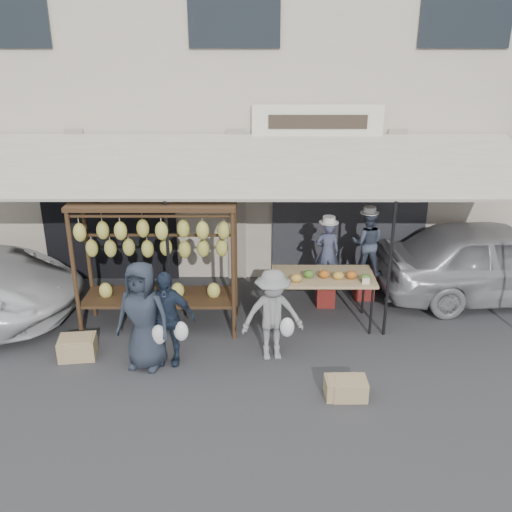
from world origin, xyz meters
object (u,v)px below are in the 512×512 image
Objects in this scene: sedan at (495,261)px; vendor_right at (367,243)px; customer_mid at (166,318)px; crate_near_b at (349,388)px; banana_rack at (156,241)px; produce_table at (323,278)px; customer_left at (143,316)px; crate_far at (78,347)px; customer_right at (273,315)px; vendor_left at (327,252)px; crate_near_a at (342,388)px.

vendor_right is at bearing 85.84° from sedan.
customer_mid is at bearing 43.58° from vendor_right.
sedan is (3.14, 3.16, 0.60)m from crate_near_b.
banana_rack reaches higher than sedan.
produce_table is 1.02× the size of customer_left.
vendor_right reaches higher than customer_mid.
crate_far is 0.13× the size of sedan.
vendor_right is at bearing 17.99° from banana_rack.
produce_table is 1.17× the size of customer_right.
crate_far is (-1.41, 0.13, -0.58)m from customer_mid.
vendor_left is (0.15, 0.74, 0.17)m from produce_table.
vendor_right is 3.37m from crate_near_a.
banana_rack is at bearing 145.94° from crate_near_b.
sedan is at bearing 35.15° from customer_left.
customer_left reaches higher than sedan.
customer_right is at bearing -26.71° from banana_rack.
vendor_right is 2.21× the size of crate_far.
crate_near_a is (-0.84, -3.12, -0.96)m from vendor_right.
customer_right is at bearing -129.43° from produce_table.
sedan is at bearing 18.16° from produce_table.
crate_near_a is 4.06m from crate_far.
customer_mid is 6.19m from sedan.
customer_left is 3.58× the size of crate_near_b.
customer_left reaches higher than customer_mid.
customer_mid is at bearing -154.31° from produce_table.
vendor_left is at bearing 88.35° from crate_near_a.
vendor_right is at bearing 41.71° from customer_right.
crate_far is at bearing 22.71° from vendor_left.
customer_right reaches higher than produce_table.
vendor_right is 2.43m from sedan.
vendor_left is at bearing 78.86° from produce_table.
vendor_right is 4.36m from customer_left.
produce_table is 3.05m from customer_left.
customer_right is (-0.87, -1.06, -0.15)m from produce_table.
crate_near_a is at bearing -55.52° from customer_right.
produce_table is at bearing 38.74° from customer_left.
vendor_left is 2.52× the size of crate_near_b.
vendor_right is 0.83× the size of customer_right.
vendor_right is 2.65× the size of crate_near_a.
produce_table is 3.11× the size of crate_far.
vendor_right is at bearing 23.80° from crate_far.
crate_near_a is (2.83, -0.78, -0.70)m from customer_left.
customer_right is at bearing 59.24° from vendor_left.
customer_mid is at bearing 106.61° from sedan.
vendor_right is at bearing 74.91° from crate_near_a.
crate_near_b is at bearing -15.94° from customer_mid.
customer_left reaches higher than vendor_left.
crate_near_b reaches higher than crate_near_a.
customer_right is at bearing 112.29° from sedan.
customer_left is 3.05× the size of crate_far.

